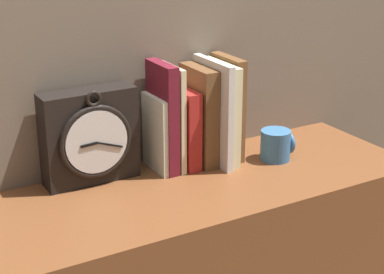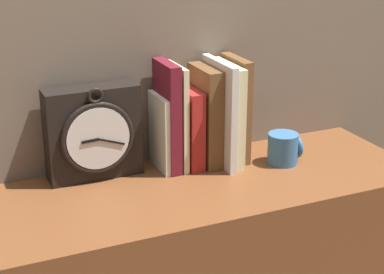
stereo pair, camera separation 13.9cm
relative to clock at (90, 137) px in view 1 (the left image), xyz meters
The scene contains 10 objects.
clock is the anchor object (origin of this frame).
book_slot0_white 0.15m from the clock, ahead, with size 0.01×0.11×0.18m.
book_slot1_maroon 0.17m from the clock, ahead, with size 0.03×0.11×0.26m.
book_slot2_cream 0.20m from the clock, ahead, with size 0.01×0.12×0.25m.
book_slot3_red 0.23m from the clock, ahead, with size 0.03×0.12×0.19m.
book_slot4_brown 0.27m from the clock, ahead, with size 0.04×0.13×0.24m.
book_slot5_white 0.30m from the clock, ahead, with size 0.02×0.16×0.25m.
book_slot6_cream 0.32m from the clock, ahead, with size 0.03×0.15×0.24m.
book_slot7_brown 0.35m from the clock, ahead, with size 0.02×0.12×0.25m.
mug 0.46m from the clock, 13.52° to the right, with size 0.08×0.07×0.08m.
Camera 1 is at (-0.66, -1.13, 1.44)m, focal length 60.00 mm.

